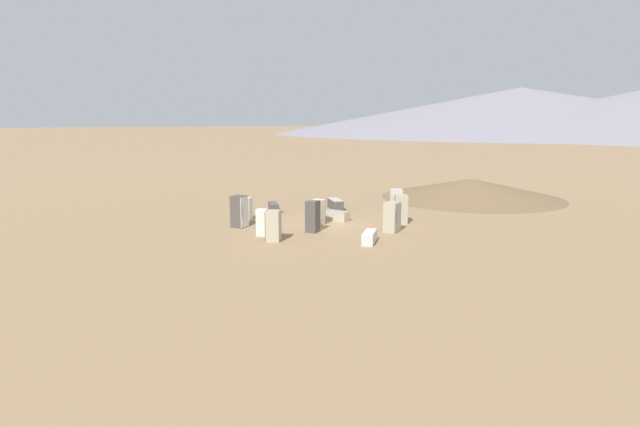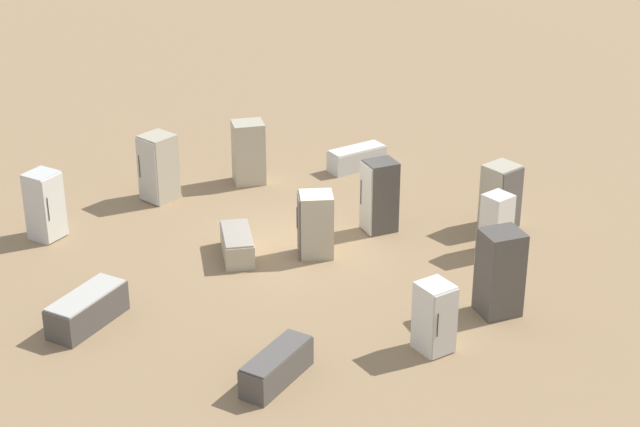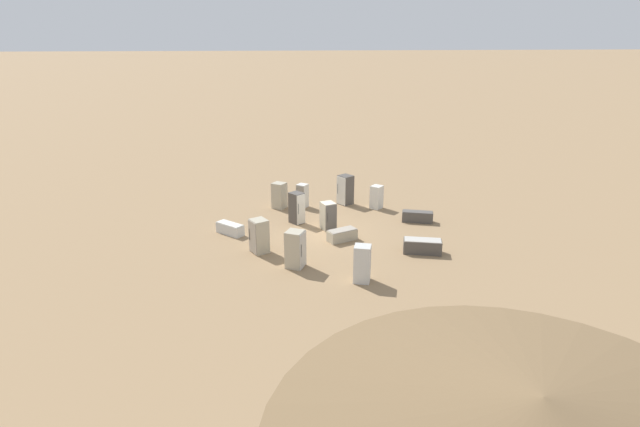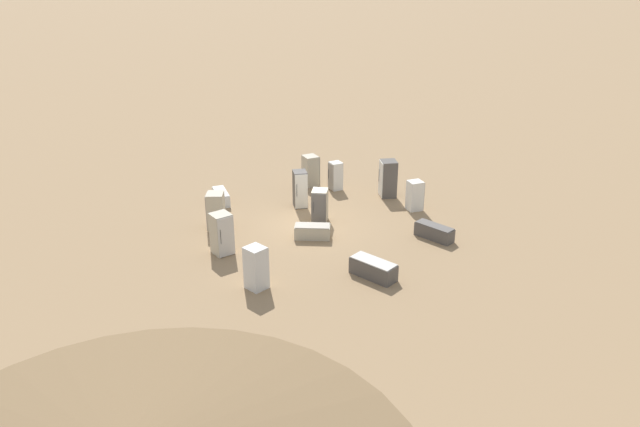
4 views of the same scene
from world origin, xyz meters
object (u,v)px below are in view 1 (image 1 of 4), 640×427
discarded_fridge_1 (246,209)px  discarded_fridge_8 (273,226)px  discarded_fridge_3 (313,216)px  discarded_fridge_10 (239,211)px  discarded_fridge_2 (262,222)px  discarded_fridge_9 (370,237)px  discarded_fridge_11 (396,201)px  discarded_fridge_12 (401,209)px  discarded_fridge_7 (317,212)px  discarded_fridge_4 (335,204)px  discarded_fridge_5 (337,216)px  discarded_fridge_6 (392,217)px  discarded_fridge_0 (274,207)px

discarded_fridge_1 → discarded_fridge_8: discarded_fridge_8 is taller
discarded_fridge_3 → discarded_fridge_10: (3.43, 2.91, 0.04)m
discarded_fridge_2 → discarded_fridge_9: bearing=81.4°
discarded_fridge_9 → discarded_fridge_11: 8.58m
discarded_fridge_1 → discarded_fridge_8: 5.93m
discarded_fridge_11 → discarded_fridge_12: size_ratio=0.95×
discarded_fridge_1 → discarded_fridge_12: 9.55m
discarded_fridge_3 → discarded_fridge_1: bearing=164.5°
discarded_fridge_7 → discarded_fridge_4: bearing=119.0°
discarded_fridge_5 → discarded_fridge_8: bearing=4.3°
discarded_fridge_3 → discarded_fridge_12: (-0.82, -5.73, -0.02)m
discarded_fridge_1 → discarded_fridge_6: size_ratio=0.86×
discarded_fridge_4 → discarded_fridge_8: bearing=-124.4°
discarded_fridge_0 → discarded_fridge_2: 7.13m
discarded_fridge_5 → discarded_fridge_7: 1.84m
discarded_fridge_0 → discarded_fridge_4: discarded_fridge_4 is taller
discarded_fridge_5 → discarded_fridge_12: 3.93m
discarded_fridge_0 → discarded_fridge_2: discarded_fridge_2 is taller
discarded_fridge_2 → discarded_fridge_6: size_ratio=0.87×
discarded_fridge_3 → discarded_fridge_12: bearing=47.7°
discarded_fridge_5 → discarded_fridge_7: (-0.40, 1.74, 0.46)m
discarded_fridge_2 → discarded_fridge_10: 2.74m
discarded_fridge_0 → discarded_fridge_12: (-7.56, -4.71, 0.55)m
discarded_fridge_9 → discarded_fridge_5: bearing=118.5°
discarded_fridge_12 → discarded_fridge_4: bearing=125.2°
discarded_fridge_5 → discarded_fridge_8: size_ratio=1.03×
discarded_fridge_7 → discarded_fridge_11: 6.39m
discarded_fridge_5 → discarded_fridge_9: bearing=51.3°
discarded_fridge_3 → discarded_fridge_5: bearing=88.8°
discarded_fridge_2 → discarded_fridge_8: (-1.41, 0.06, 0.07)m
discarded_fridge_7 → discarded_fridge_12: bearing=46.8°
discarded_fridge_9 → discarded_fridge_4: bearing=112.8°
discarded_fridge_0 → discarded_fridge_5: discarded_fridge_0 is taller
discarded_fridge_2 → discarded_fridge_7: 4.11m
discarded_fridge_4 → discarded_fridge_5: 4.13m
discarded_fridge_9 → discarded_fridge_3: bearing=153.4°
discarded_fridge_3 → discarded_fridge_12: size_ratio=1.02×
discarded_fridge_8 → discarded_fridge_3: bearing=-36.3°
discarded_fridge_4 → discarded_fridge_6: bearing=-82.3°
discarded_fridge_3 → discarded_fridge_10: size_ratio=0.96×
discarded_fridge_0 → discarded_fridge_10: 5.17m
discarded_fridge_5 → discarded_fridge_11: (-0.16, -4.65, 0.52)m
discarded_fridge_9 → discarded_fridge_11: (5.51, -6.55, 0.52)m
discarded_fridge_8 → discarded_fridge_0: bearing=12.4°
discarded_fridge_2 → discarded_fridge_10: discarded_fridge_10 is taller
discarded_fridge_0 → discarded_fridge_9: bearing=111.1°
discarded_fridge_6 → discarded_fridge_10: size_ratio=0.91×
discarded_fridge_10 → discarded_fridge_12: 9.62m
discarded_fridge_11 → discarded_fridge_4: bearing=54.5°
discarded_fridge_1 → discarded_fridge_9: 9.30m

